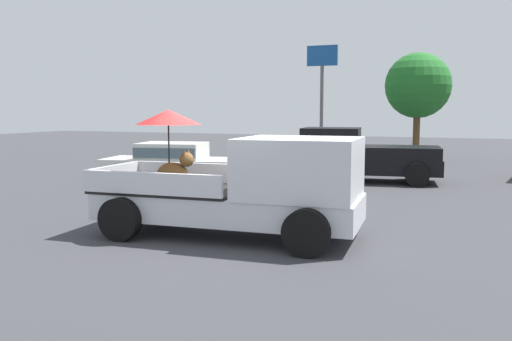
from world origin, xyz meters
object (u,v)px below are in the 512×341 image
motel_sign (322,81)px  pickup_truck_red (360,155)px  pickup_truck_main (249,186)px  parked_sedan_near (171,160)px

motel_sign → pickup_truck_red: bearing=-62.8°
pickup_truck_main → pickup_truck_red: (0.36, 8.78, -0.10)m
pickup_truck_red → motel_sign: 6.99m
parked_sedan_near → motel_sign: (2.81, 8.46, 2.97)m
pickup_truck_red → pickup_truck_main: bearing=79.7°
pickup_truck_red → parked_sedan_near: size_ratio=1.09×
pickup_truck_main → parked_sedan_near: size_ratio=1.13×
parked_sedan_near → motel_sign: bearing=-120.3°
pickup_truck_main → parked_sedan_near: pickup_truck_main is taller
parked_sedan_near → motel_sign: size_ratio=0.86×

